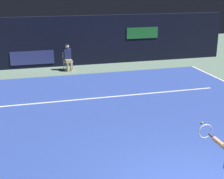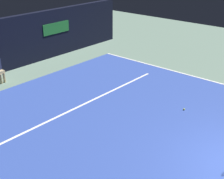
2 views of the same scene
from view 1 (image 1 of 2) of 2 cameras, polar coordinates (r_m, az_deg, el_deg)
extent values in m
plane|color=slate|center=(10.94, 3.06, -4.50)|extent=(32.04, 32.04, 0.00)
cube|color=#2D479E|center=(10.94, 3.06, -4.47)|extent=(10.76, 11.17, 0.01)
cube|color=white|center=(12.69, 0.28, -1.23)|extent=(8.39, 0.10, 0.01)
cube|color=black|center=(17.76, -4.72, 8.46)|extent=(15.93, 0.30, 2.60)
cube|color=navy|center=(17.45, -13.62, 5.35)|extent=(2.20, 0.04, 0.70)
cube|color=#1E6B2D|center=(18.42, 5.27, 9.72)|extent=(1.80, 0.04, 0.60)
cylinder|color=tan|center=(6.40, 18.39, -9.01)|extent=(0.10, 0.50, 0.09)
cylinder|color=black|center=(6.63, 17.02, -7.92)|extent=(0.04, 0.30, 0.03)
torus|color=#B2B2B7|center=(6.84, 15.84, -6.98)|extent=(0.30, 0.03, 0.30)
cube|color=white|center=(16.73, -7.64, 4.86)|extent=(0.48, 0.44, 0.04)
cube|color=white|center=(16.87, -7.84, 5.76)|extent=(0.42, 0.07, 0.42)
cylinder|color=#B2B2B7|center=(16.58, -8.10, 3.91)|extent=(0.03, 0.03, 0.46)
cylinder|color=#B2B2B7|center=(16.66, -6.84, 4.03)|extent=(0.03, 0.03, 0.46)
cylinder|color=#B2B2B7|center=(16.90, -8.37, 4.16)|extent=(0.03, 0.03, 0.46)
cylinder|color=#B2B2B7|center=(16.99, -7.14, 4.28)|extent=(0.03, 0.03, 0.46)
cube|color=tan|center=(16.65, -7.58, 4.94)|extent=(0.36, 0.43, 0.14)
cylinder|color=tan|center=(16.52, -7.70, 3.87)|extent=(0.11, 0.11, 0.46)
cylinder|color=tan|center=(16.56, -7.09, 3.93)|extent=(0.11, 0.11, 0.46)
cube|color=#23284C|center=(16.69, -7.73, 6.13)|extent=(0.36, 0.25, 0.52)
sphere|color=beige|center=(16.62, -7.78, 7.41)|extent=(0.20, 0.20, 0.20)
cylinder|color=#141933|center=(16.60, -7.79, 7.71)|extent=(0.19, 0.19, 0.04)
sphere|color=#CCE033|center=(10.62, 15.30, -5.58)|extent=(0.07, 0.07, 0.07)
camera|label=2|loc=(6.05, -76.23, 20.24)|focal=51.55mm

